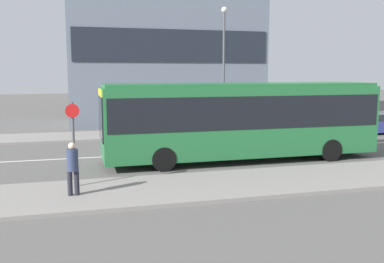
# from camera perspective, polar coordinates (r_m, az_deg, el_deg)

# --- Properties ---
(ground_plane) EXTENTS (120.00, 120.00, 0.00)m
(ground_plane) POSITION_cam_1_polar(r_m,az_deg,el_deg) (20.19, -4.14, -3.00)
(ground_plane) COLOR #595654
(sidewalk_near) EXTENTS (44.00, 3.50, 0.13)m
(sidewalk_near) POSITION_cam_1_polar(r_m,az_deg,el_deg) (14.25, 0.77, -7.37)
(sidewalk_near) COLOR gray
(sidewalk_near) RESTS_ON ground_plane
(sidewalk_far) EXTENTS (44.00, 3.50, 0.13)m
(sidewalk_far) POSITION_cam_1_polar(r_m,az_deg,el_deg) (26.26, -6.79, -0.35)
(sidewalk_far) COLOR gray
(sidewalk_far) RESTS_ON ground_plane
(lane_centerline) EXTENTS (41.80, 0.16, 0.01)m
(lane_centerline) POSITION_cam_1_polar(r_m,az_deg,el_deg) (20.19, -4.14, -2.99)
(lane_centerline) COLOR silver
(lane_centerline) RESTS_ON ground_plane
(city_bus) EXTENTS (11.91, 2.64, 3.35)m
(city_bus) POSITION_cam_1_polar(r_m,az_deg,el_deg) (18.56, 6.59, 2.02)
(city_bus) COLOR #236B38
(city_bus) RESTS_ON ground_plane
(parked_car_0) EXTENTS (4.65, 1.87, 1.25)m
(parked_car_0) POSITION_cam_1_polar(r_m,az_deg,el_deg) (29.24, 23.29, 0.97)
(parked_car_0) COLOR navy
(parked_car_0) RESTS_ON ground_plane
(pedestrian_near_stop) EXTENTS (0.35, 0.34, 1.62)m
(pedestrian_near_stop) POSITION_cam_1_polar(r_m,az_deg,el_deg) (13.34, -15.62, -4.40)
(pedestrian_near_stop) COLOR #23232D
(pedestrian_near_stop) RESTS_ON sidewalk_near
(bus_stop_sign) EXTENTS (0.44, 0.12, 2.75)m
(bus_stop_sign) POSITION_cam_1_polar(r_m,az_deg,el_deg) (14.24, -15.54, -0.82)
(bus_stop_sign) COLOR #4C4C51
(bus_stop_sign) RESTS_ON sidewalk_near
(street_lamp) EXTENTS (0.36, 0.36, 7.56)m
(street_lamp) POSITION_cam_1_polar(r_m,az_deg,el_deg) (26.40, 4.26, 9.80)
(street_lamp) COLOR #4C4C51
(street_lamp) RESTS_ON sidewalk_far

